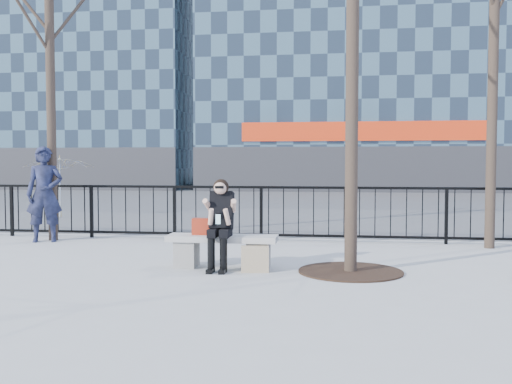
# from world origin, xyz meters

# --- Properties ---
(ground) EXTENTS (120.00, 120.00, 0.00)m
(ground) POSITION_xyz_m (0.00, 0.00, 0.00)
(ground) COLOR #A0A09B
(ground) RESTS_ON ground
(street_surface) EXTENTS (60.00, 23.00, 0.01)m
(street_surface) POSITION_xyz_m (0.00, 15.00, 0.00)
(street_surface) COLOR #474747
(street_surface) RESTS_ON ground
(railing) EXTENTS (14.00, 0.06, 1.10)m
(railing) POSITION_xyz_m (0.00, 3.00, 0.55)
(railing) COLOR black
(railing) RESTS_ON ground
(building_left) EXTENTS (16.20, 10.20, 22.60)m
(building_left) POSITION_xyz_m (-15.00, 27.00, 11.30)
(building_left) COLOR #496875
(building_left) RESTS_ON ground
(tree_grate) EXTENTS (1.50, 1.50, 0.02)m
(tree_grate) POSITION_xyz_m (1.90, -0.10, 0.01)
(tree_grate) COLOR black
(tree_grate) RESTS_ON ground
(bench_main) EXTENTS (1.65, 0.46, 0.49)m
(bench_main) POSITION_xyz_m (0.00, 0.00, 0.30)
(bench_main) COLOR slate
(bench_main) RESTS_ON ground
(seated_woman) EXTENTS (0.50, 0.64, 1.34)m
(seated_woman) POSITION_xyz_m (0.00, -0.16, 0.67)
(seated_woman) COLOR black
(seated_woman) RESTS_ON ground
(handbag) EXTENTS (0.31, 0.15, 0.25)m
(handbag) POSITION_xyz_m (-0.31, 0.02, 0.61)
(handbag) COLOR #A02813
(handbag) RESTS_ON bench_main
(shopping_bag) EXTENTS (0.41, 0.20, 0.38)m
(shopping_bag) POSITION_xyz_m (0.54, -0.28, 0.19)
(shopping_bag) COLOR #C8AD8D
(shopping_bag) RESTS_ON ground
(standing_man) EXTENTS (0.81, 0.68, 1.90)m
(standing_man) POSITION_xyz_m (-4.05, 2.27, 0.95)
(standing_man) COLOR black
(standing_man) RESTS_ON ground
(vendor_umbrella) EXTENTS (2.21, 2.24, 1.78)m
(vendor_umbrella) POSITION_xyz_m (-6.08, 6.87, 0.89)
(vendor_umbrella) COLOR yellow
(vendor_umbrella) RESTS_ON ground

